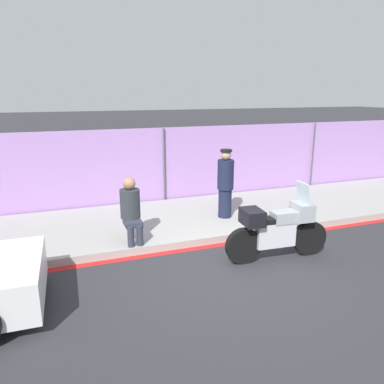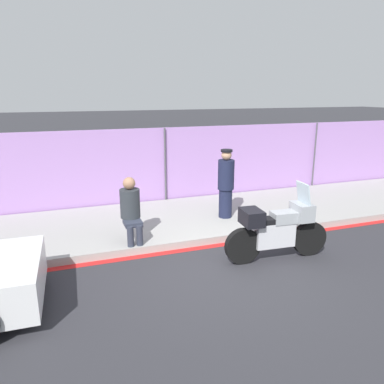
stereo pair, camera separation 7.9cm
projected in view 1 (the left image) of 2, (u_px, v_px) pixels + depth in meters
name	position (u px, v px, depth m)	size (l,w,h in m)	color
ground_plane	(229.00, 268.00, 7.09)	(120.00, 120.00, 0.00)	#2D2D33
sidewalk	(182.00, 219.00, 9.57)	(38.09, 3.20, 0.16)	#9E9E99
curb_paint_stripe	(207.00, 247.00, 8.06)	(38.09, 0.18, 0.01)	red
storefront_fence	(163.00, 167.00, 10.83)	(36.18, 0.17, 2.25)	#AD7FC6
motorcycle	(277.00, 229.00, 7.35)	(2.17, 0.58, 1.54)	black
officer_standing	(225.00, 183.00, 9.27)	(0.40, 0.40, 1.72)	#191E38
person_seated_on_curb	(131.00, 206.00, 7.84)	(0.42, 0.71, 1.36)	#2D3342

